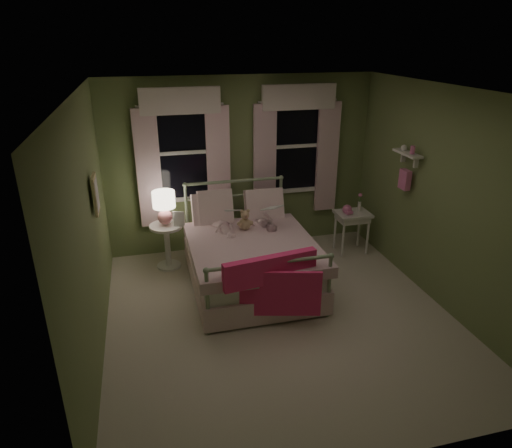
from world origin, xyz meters
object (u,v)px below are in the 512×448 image
object	(u,v)px
table_lamp	(164,205)
nightstand_right	(352,219)
teddy_bear	(245,221)
child_right	(262,207)
bed	(249,258)
nightstand_left	(167,240)
child_left	(222,206)

from	to	relation	value
table_lamp	nightstand_right	bearing A→B (deg)	-4.08
teddy_bear	table_lamp	xyz separation A→B (m)	(-1.03, 0.48, 0.16)
child_right	table_lamp	size ratio (longest dim) A/B	1.42
nightstand_right	bed	bearing A→B (deg)	-162.23
teddy_bear	nightstand_left	size ratio (longest dim) A/B	0.46
teddy_bear	table_lamp	bearing A→B (deg)	155.14
teddy_bear	nightstand_right	distance (m)	1.76
teddy_bear	nightstand_left	xyz separation A→B (m)	(-1.03, 0.48, -0.37)
child_left	child_right	bearing A→B (deg)	171.17
bed	child_right	xyz separation A→B (m)	(0.29, 0.43, 0.53)
table_lamp	nightstand_right	world-z (taller)	table_lamp
child_left	teddy_bear	size ratio (longest dim) A/B	2.72
table_lamp	child_right	bearing A→B (deg)	-13.65
nightstand_left	nightstand_right	bearing A→B (deg)	-4.08
nightstand_left	table_lamp	size ratio (longest dim) A/B	1.36
child_left	nightstand_left	distance (m)	0.98
bed	nightstand_right	world-z (taller)	bed
teddy_bear	table_lamp	world-z (taller)	table_lamp
nightstand_right	teddy_bear	bearing A→B (deg)	-170.79
teddy_bear	nightstand_left	world-z (taller)	teddy_bear
bed	child_left	distance (m)	0.79
child_right	teddy_bear	distance (m)	0.34
bed	teddy_bear	bearing A→B (deg)	88.85
bed	nightstand_right	bearing A→B (deg)	17.77
nightstand_left	nightstand_right	size ratio (longest dim) A/B	1.02
bed	table_lamp	xyz separation A→B (m)	(-1.02, 0.75, 0.58)
bed	nightstand_left	size ratio (longest dim) A/B	3.13
nightstand_left	table_lamp	bearing A→B (deg)	-45.00
child_left	nightstand_left	size ratio (longest dim) A/B	1.25
child_right	nightstand_left	xyz separation A→B (m)	(-1.31, 0.32, -0.49)
bed	nightstand_right	xyz separation A→B (m)	(1.73, 0.55, 0.17)
child_right	table_lamp	world-z (taller)	child_right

